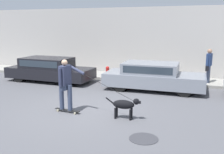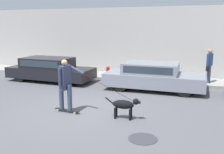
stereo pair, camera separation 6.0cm
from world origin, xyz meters
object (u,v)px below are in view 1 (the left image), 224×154
at_px(dog, 125,105).
at_px(fire_hydrant, 108,74).
at_px(parked_car_1, 153,76).
at_px(parked_car_0, 49,70).
at_px(skateboarder, 66,83).
at_px(pedestrian_with_bag, 209,64).

xyz_separation_m(dog, fire_hydrant, (-2.44, 4.89, -0.03)).
height_order(parked_car_1, fire_hydrant, parked_car_1).
relative_size(parked_car_0, skateboarder, 1.59).
bearing_deg(parked_car_0, parked_car_1, 0.58).
bearing_deg(parked_car_1, skateboarder, -118.74).
bearing_deg(dog, pedestrian_with_bag, 64.78).
height_order(dog, fire_hydrant, fire_hydrant).
height_order(pedestrian_with_bag, fire_hydrant, pedestrian_with_bag).
distance_m(dog, fire_hydrant, 5.47).
xyz_separation_m(parked_car_0, parked_car_1, (5.40, -0.00, 0.00)).
height_order(dog, skateboarder, skateboarder).
bearing_deg(parked_car_0, fire_hydrant, 17.91).
distance_m(parked_car_0, fire_hydrant, 3.01).
bearing_deg(skateboarder, fire_hydrant, 100.16).
height_order(parked_car_0, pedestrian_with_bag, pedestrian_with_bag).
bearing_deg(fire_hydrant, parked_car_1, -19.56).
xyz_separation_m(pedestrian_with_bag, fire_hydrant, (-4.83, -0.87, -0.63)).
bearing_deg(dog, parked_car_1, 86.12).
relative_size(parked_car_1, fire_hydrant, 5.52).
distance_m(skateboarder, pedestrian_with_bag, 7.30).
relative_size(parked_car_0, pedestrian_with_bag, 2.75).
xyz_separation_m(parked_car_0, skateboarder, (3.30, -4.06, 0.40)).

